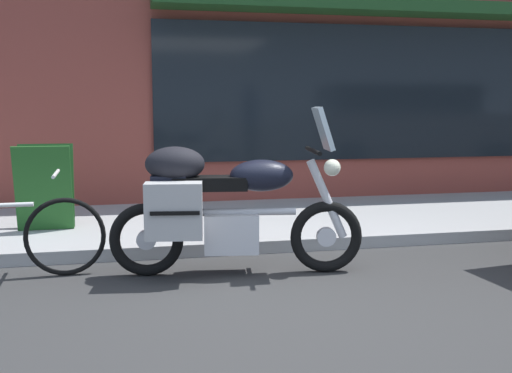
# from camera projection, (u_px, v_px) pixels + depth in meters

# --- Properties ---
(ground_plane) EXTENTS (80.00, 80.00, 0.00)m
(ground_plane) POSITION_uv_depth(u_px,v_px,m) (297.00, 302.00, 4.21)
(ground_plane) COLOR #303030
(touring_motorcycle) EXTENTS (2.08, 0.65, 1.38)m
(touring_motorcycle) POSITION_uv_depth(u_px,v_px,m) (221.00, 204.00, 4.79)
(touring_motorcycle) COLOR black
(touring_motorcycle) RESTS_ON ground_plane
(sandwich_board_sign) EXTENTS (0.55, 0.40, 0.87)m
(sandwich_board_sign) POSITION_uv_depth(u_px,v_px,m) (45.00, 187.00, 6.03)
(sandwich_board_sign) COLOR #1E511E
(sandwich_board_sign) RESTS_ON sidewalk_curb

